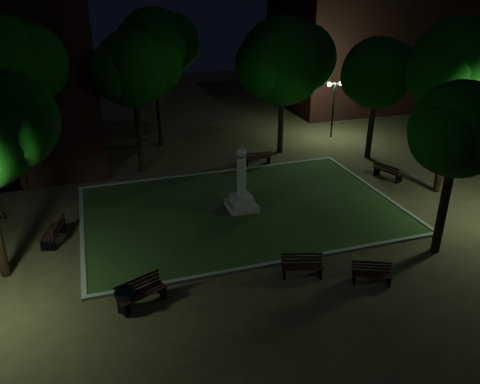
% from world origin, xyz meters
% --- Properties ---
extents(ground, '(80.00, 80.00, 0.00)m').
position_xyz_m(ground, '(0.00, 0.00, 0.00)').
color(ground, '#473E25').
extents(lawn, '(15.00, 10.00, 0.08)m').
position_xyz_m(lawn, '(0.00, 2.00, 0.04)').
color(lawn, '#29431C').
rests_on(lawn, ground).
extents(lawn_kerb, '(15.40, 10.40, 0.12)m').
position_xyz_m(lawn_kerb, '(0.00, 2.00, 0.06)').
color(lawn_kerb, slate).
rests_on(lawn_kerb, ground).
extents(monument, '(1.40, 1.40, 3.20)m').
position_xyz_m(monument, '(0.00, 2.00, 0.96)').
color(monument, gray).
rests_on(monument, lawn).
extents(building_far, '(16.00, 10.00, 12.00)m').
position_xyz_m(building_far, '(18.00, 20.00, 6.00)').
color(building_far, '#421D16').
rests_on(building_far, ground).
extents(tree_north_wl, '(5.15, 4.20, 8.11)m').
position_xyz_m(tree_north_wl, '(-3.93, 8.75, 6.00)').
color(tree_north_wl, black).
rests_on(tree_north_wl, ground).
extents(tree_north_er, '(6.65, 5.42, 8.60)m').
position_xyz_m(tree_north_er, '(5.24, 9.40, 5.89)').
color(tree_north_er, black).
rests_on(tree_north_er, ground).
extents(tree_ne, '(5.22, 4.26, 7.50)m').
position_xyz_m(tree_ne, '(10.20, 6.68, 5.36)').
color(tree_ne, black).
rests_on(tree_ne, ground).
extents(tree_east, '(6.04, 4.93, 8.99)m').
position_xyz_m(tree_east, '(10.86, 0.88, 6.52)').
color(tree_east, black).
rests_on(tree_east, ground).
extents(tree_se, '(4.54, 3.71, 7.17)m').
position_xyz_m(tree_se, '(6.64, -4.23, 5.31)').
color(tree_se, black).
rests_on(tree_se, ground).
extents(tree_nw, '(6.18, 5.05, 9.13)m').
position_xyz_m(tree_nw, '(-10.37, 7.97, 6.60)').
color(tree_nw, black).
rests_on(tree_nw, ground).
extents(tree_far_north, '(5.64, 4.60, 9.02)m').
position_xyz_m(tree_far_north, '(-2.05, 13.15, 6.71)').
color(tree_far_north, black).
rests_on(tree_far_north, ground).
extents(lamppost_nw, '(1.18, 0.28, 4.46)m').
position_xyz_m(lamppost_nw, '(-10.94, 10.21, 3.12)').
color(lamppost_nw, black).
rests_on(lamppost_nw, ground).
extents(lamppost_ne, '(1.18, 0.28, 4.00)m').
position_xyz_m(lamppost_ne, '(9.91, 11.29, 2.84)').
color(lamppost_ne, black).
rests_on(lamppost_ne, ground).
extents(bench_near_left, '(1.69, 1.00, 0.88)m').
position_xyz_m(bench_near_left, '(0.45, -4.10, 0.41)').
color(bench_near_left, black).
rests_on(bench_near_left, ground).
extents(bench_near_right, '(1.55, 1.06, 0.81)m').
position_xyz_m(bench_near_right, '(2.74, -5.34, 0.38)').
color(bench_near_right, black).
rests_on(bench_near_right, ground).
extents(bench_west_near, '(1.86, 1.22, 0.96)m').
position_xyz_m(bench_west_near, '(-5.67, -3.95, 0.45)').
color(bench_west_near, black).
rests_on(bench_west_near, ground).
extents(bench_left_side, '(1.05, 1.89, 0.98)m').
position_xyz_m(bench_left_side, '(-8.70, 1.59, 0.46)').
color(bench_left_side, black).
rests_on(bench_left_side, ground).
extents(bench_right_side, '(1.15, 1.78, 0.92)m').
position_xyz_m(bench_right_side, '(9.19, 3.19, 0.44)').
color(bench_right_side, black).
rests_on(bench_right_side, ground).
extents(bench_far_side, '(1.64, 0.70, 0.87)m').
position_xyz_m(bench_far_side, '(2.92, 7.67, 0.41)').
color(bench_far_side, black).
rests_on(bench_far_side, ground).
extents(trash_bin, '(0.65, 0.65, 0.86)m').
position_xyz_m(trash_bin, '(-6.23, -4.15, 0.44)').
color(trash_bin, black).
rests_on(trash_bin, ground).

